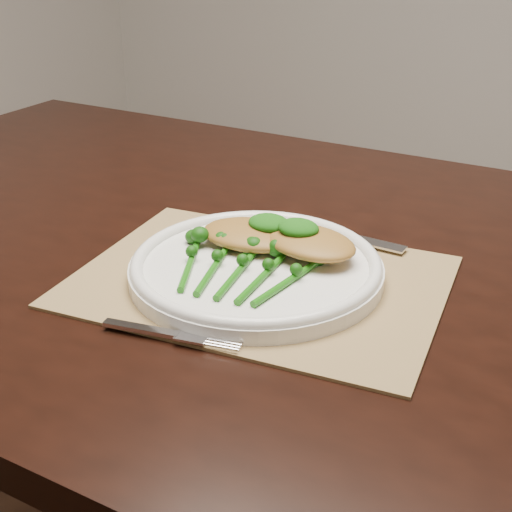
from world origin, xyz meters
The scene contains 10 objects.
dining_table centered at (-0.07, -0.08, 0.38)m, with size 1.60×0.90×0.75m.
placemat centered at (-0.04, -0.18, 0.75)m, with size 0.41×0.30×0.00m, color #95784C.
dinner_plate centered at (-0.04, -0.17, 0.77)m, with size 0.29×0.29×0.03m.
knife centered at (-0.05, -0.02, 0.76)m, with size 0.23×0.03×0.01m.
fork centered at (-0.04, -0.32, 0.76)m, with size 0.15×0.04×0.00m.
chicken_fillet_left centered at (-0.07, -0.13, 0.78)m, with size 0.13×0.09×0.03m, color #A3722F.
chicken_fillet_right centered at (0.00, -0.12, 0.79)m, with size 0.12×0.08×0.02m, color #A3722F.
pesto_dollop_left centered at (-0.06, -0.12, 0.80)m, with size 0.05×0.04×0.02m, color #0D4509.
pesto_dollop_right centered at (-0.01, -0.12, 0.80)m, with size 0.05×0.04×0.02m, color #0D4509.
broccolini_bundle centered at (-0.05, -0.21, 0.78)m, with size 0.16×0.17×0.04m.
Camera 1 is at (0.31, -0.81, 1.14)m, focal length 50.00 mm.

